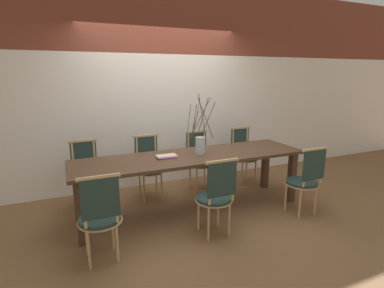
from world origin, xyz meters
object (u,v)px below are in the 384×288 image
at_px(dining_table, 192,162).
at_px(vase_centerpiece, 200,144).
at_px(chair_far_center, 199,159).
at_px(chair_near_center, 305,179).
at_px(book_stack, 167,156).

xyz_separation_m(dining_table, vase_centerpiece, (0.13, 0.02, 0.23)).
distance_m(dining_table, chair_far_center, 0.84).
bearing_deg(chair_near_center, vase_centerpiece, 148.24).
relative_size(chair_near_center, chair_far_center, 1.00).
distance_m(dining_table, book_stack, 0.35).
bearing_deg(dining_table, vase_centerpiece, 8.58).
distance_m(vase_centerpiece, book_stack, 0.48).
bearing_deg(book_stack, dining_table, -4.69).
bearing_deg(chair_near_center, dining_table, 151.53).
height_order(chair_near_center, vase_centerpiece, vase_centerpiece).
bearing_deg(dining_table, chair_near_center, -28.47).
xyz_separation_m(chair_far_center, vase_centerpiece, (-0.30, -0.67, 0.42)).
xyz_separation_m(vase_centerpiece, book_stack, (-0.46, 0.01, -0.12)).
bearing_deg(book_stack, chair_near_center, -24.05).
xyz_separation_m(dining_table, chair_near_center, (1.28, -0.69, -0.19)).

